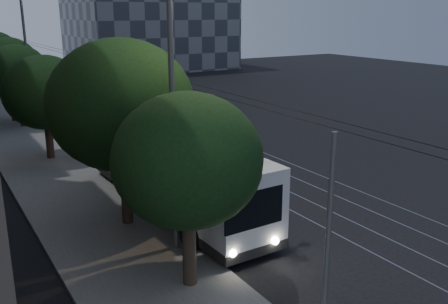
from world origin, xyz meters
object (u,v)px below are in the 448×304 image
trolleybus (172,170)px  streetlamp_far (31,41)px  car_white_c (39,103)px  car_white_b (74,119)px  streetlamp_near (183,65)px  car_white_d (32,96)px  car_white_a (66,122)px  pickup_silver (116,139)px

trolleybus → streetlamp_far: streetlamp_far is taller
trolleybus → car_white_c: size_ratio=3.09×
car_white_b → car_white_c: car_white_c is taller
trolleybus → streetlamp_near: (-1.33, -3.96, 5.03)m
car_white_b → car_white_d: (-0.55, 12.49, 0.08)m
streetlamp_far → car_white_c: bearing=78.2°
car_white_a → pickup_silver: bearing=-64.7°
car_white_a → car_white_d: 12.99m
car_white_b → streetlamp_near: streetlamp_near is taller
car_white_b → streetlamp_near: (-1.84, -22.17, 6.15)m
pickup_silver → streetlamp_far: 12.98m
trolleybus → car_white_b: bearing=86.8°
trolleybus → pickup_silver: size_ratio=2.07×
trolleybus → pickup_silver: bearing=83.1°
car_white_b → streetlamp_near: bearing=-84.4°
car_white_c → streetlamp_far: bearing=-124.9°
trolleybus → streetlamp_near: bearing=-110.1°
trolleybus → car_white_d: 30.72m
trolleybus → streetlamp_near: size_ratio=1.14×
streetlamp_far → car_white_d: bearing=81.9°
trolleybus → car_white_b: 18.26m
pickup_silver → car_white_b: size_ratio=1.37×
pickup_silver → car_white_d: bearing=80.1°
car_white_d → streetlamp_far: bearing=-84.4°
trolleybus → car_white_c: 26.76m
streetlamp_near → streetlamp_far: bearing=90.0°
streetlamp_far → car_white_a: bearing=-73.4°
car_white_b → streetlamp_far: size_ratio=0.43×
pickup_silver → car_white_d: (-0.97, 20.70, -0.13)m
streetlamp_near → pickup_silver: bearing=80.8°
trolleybus → car_white_b: size_ratio=2.84×
car_white_c → car_white_b: bearing=-108.0°
car_white_b → trolleybus: bearing=-81.3°
pickup_silver → streetlamp_far: bearing=88.5°
car_white_d → trolleybus: bearing=-76.3°
car_white_b → car_white_d: size_ratio=1.05×
car_white_a → streetlamp_far: 6.97m
car_white_c → streetlamp_far: (-1.08, -5.18, 5.67)m
trolleybus → car_white_c: trolleybus is taller
trolleybus → streetlamp_far: size_ratio=1.23×
trolleybus → pickup_silver: trolleybus is taller
car_white_c → car_white_d: car_white_d is taller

